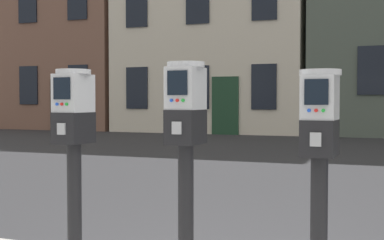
# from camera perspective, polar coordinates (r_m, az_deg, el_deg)

# --- Properties ---
(parking_meter_near_kerb) EXTENTS (0.22, 0.26, 1.30)m
(parking_meter_near_kerb) POSITION_cam_1_polar(r_m,az_deg,el_deg) (3.34, -12.76, -1.50)
(parking_meter_near_kerb) COLOR black
(parking_meter_near_kerb) RESTS_ON sidewalk_slab
(parking_meter_twin_adjacent) EXTENTS (0.22, 0.26, 1.32)m
(parking_meter_twin_adjacent) POSITION_cam_1_polar(r_m,az_deg,el_deg) (2.99, -0.69, -1.52)
(parking_meter_twin_adjacent) COLOR black
(parking_meter_twin_adjacent) RESTS_ON sidewalk_slab
(parking_meter_end_of_row) EXTENTS (0.22, 0.26, 1.26)m
(parking_meter_end_of_row) POSITION_cam_1_polar(r_m,az_deg,el_deg) (2.81, 13.73, -2.66)
(parking_meter_end_of_row) COLOR black
(parking_meter_end_of_row) RESTS_ON sidewalk_slab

